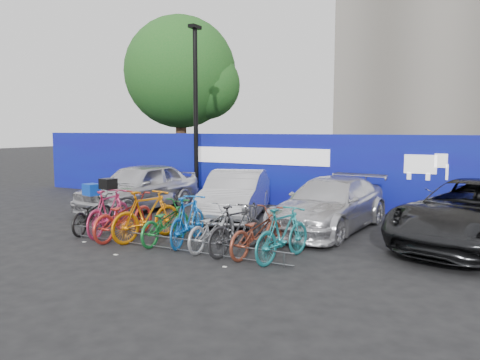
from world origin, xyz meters
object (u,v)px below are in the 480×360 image
Objects in this scene: bike_9 at (283,234)px; bike_rack at (171,243)px; lamppost at (196,109)px; car_2 at (330,204)px; car_1 at (235,195)px; bike_8 at (257,232)px; bike_1 at (109,212)px; car_3 at (477,214)px; bike_7 at (236,229)px; bike_3 at (147,215)px; bike_5 at (188,220)px; tree at (185,75)px; bike_0 at (92,214)px; bike_2 at (124,216)px; bike_4 at (166,222)px; bike_6 at (212,227)px; car_0 at (140,187)px.

bike_rack is at bearing 21.60° from bike_9.
car_2 is (5.60, -2.45, -2.61)m from lamppost.
car_1 is 2.27× the size of bike_8.
bike_rack is at bearing 155.30° from bike_1.
car_3 reaches higher than bike_7.
bike_5 is at bearing -161.58° from bike_3.
bike_8 is (-0.63, -3.02, -0.18)m from car_2.
bike_9 is (9.18, -10.26, -4.53)m from tree.
car_2 is at bearing -163.54° from bike_0.
car_2 is at bearing -77.68° from bike_9.
bike_4 is at bearing -174.84° from bike_2.
lamppost is 8.39m from bike_9.
bike_1 is (0.99, -5.47, -2.71)m from lamppost.
bike_0 is 0.62m from bike_1.
bike_9 is (4.04, -0.02, 0.00)m from bike_2.
bike_rack is 0.94m from bike_6.
bike_2 is 1.13× the size of bike_9.
lamppost is at bearing 79.94° from car_0.
tree reaches higher than bike_4.
car_0 is at bearing -85.22° from bike_0.
bike_3 reaches higher than bike_2.
bike_6 is (1.21, 0.02, -0.01)m from bike_4.
tree is 4.37× the size of bike_6.
bike_3 reaches higher than bike_5.
car_1 reaches higher than bike_4.
bike_6 is at bearing 37.86° from bike_rack.
car_2 is 2.43× the size of bike_1.
tree reaches higher than car_3.
bike_6 is at bearing 166.15° from bike_0.
car_0 reaches higher than bike_8.
bike_4 is at bearing 165.29° from bike_0.
tree is at bearing -51.36° from bike_6.
bike_0 is at bearing -68.34° from car_0.
car_0 is 6.19m from car_2.
bike_6 is at bearing 7.20° from bike_9.
bike_1 is 3.56m from bike_7.
car_3 is at bearing -135.15° from bike_8.
lamppost reaches higher than bike_rack.
tree is at bearing 122.45° from bike_rack.
car_2 is 2.63× the size of bike_7.
bike_rack is (3.20, -6.00, -3.11)m from lamppost.
bike_3 is (-3.43, -3.04, -0.07)m from car_2.
bike_8 is at bearing -25.18° from car_0.
bike_8 is (8.55, -10.12, -4.59)m from tree.
bike_9 is at bearing 9.31° from bike_rack.
bike_8 is (2.28, 0.01, 0.01)m from bike_4.
bike_5 reaches higher than bike_8.
car_0 is 2.41× the size of bike_8.
bike_8 is (1.78, 0.53, 0.32)m from bike_rack.
bike_0 is at bearing 10.54° from bike_3.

